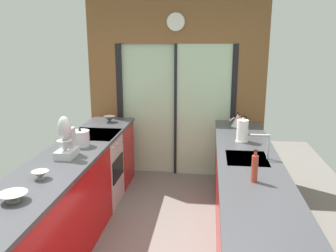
% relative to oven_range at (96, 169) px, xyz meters
% --- Properties ---
extents(ground_plane, '(5.04, 7.60, 0.02)m').
position_rel_oven_range_xyz_m(ground_plane, '(0.91, -0.65, -0.47)').
color(ground_plane, slate).
extents(back_wall_unit, '(2.64, 0.12, 2.70)m').
position_rel_oven_range_xyz_m(back_wall_unit, '(0.91, 1.15, 1.07)').
color(back_wall_unit, brown).
rests_on(back_wall_unit, ground_plane).
extents(left_counter_run, '(0.62, 3.80, 0.92)m').
position_rel_oven_range_xyz_m(left_counter_run, '(-0.00, -1.12, 0.01)').
color(left_counter_run, '#AD0C0F').
rests_on(left_counter_run, ground_plane).
extents(right_counter_run, '(0.62, 3.80, 0.92)m').
position_rel_oven_range_xyz_m(right_counter_run, '(1.82, -0.95, 0.01)').
color(right_counter_run, '#AD0C0F').
rests_on(right_counter_run, ground_plane).
extents(sink_faucet, '(0.19, 0.02, 0.25)m').
position_rel_oven_range_xyz_m(sink_faucet, '(1.96, -0.70, 0.63)').
color(sink_faucet, '#B7BABC').
rests_on(sink_faucet, right_counter_run).
extents(oven_range, '(0.60, 0.60, 0.92)m').
position_rel_oven_range_xyz_m(oven_range, '(0.00, 0.00, 0.00)').
color(oven_range, '#B7BABC').
rests_on(oven_range, ground_plane).
extents(mixing_bowl_near, '(0.21, 0.21, 0.06)m').
position_rel_oven_range_xyz_m(mixing_bowl_near, '(0.02, -1.86, 0.50)').
color(mixing_bowl_near, gray).
rests_on(mixing_bowl_near, left_counter_run).
extents(mixing_bowl_mid, '(0.15, 0.15, 0.07)m').
position_rel_oven_range_xyz_m(mixing_bowl_mid, '(0.02, -1.44, 0.50)').
color(mixing_bowl_mid, gray).
rests_on(mixing_bowl_mid, left_counter_run).
extents(mixing_bowl_far, '(0.16, 0.16, 0.09)m').
position_rel_oven_range_xyz_m(mixing_bowl_far, '(0.02, 0.64, 0.51)').
color(mixing_bowl_far, '#514C47').
rests_on(mixing_bowl_far, left_counter_run).
extents(stand_mixer, '(0.17, 0.27, 0.42)m').
position_rel_oven_range_xyz_m(stand_mixer, '(0.02, -0.88, 0.63)').
color(stand_mixer, '#B7BABC').
rests_on(stand_mixer, left_counter_run).
extents(stock_pot, '(0.21, 0.21, 0.20)m').
position_rel_oven_range_xyz_m(stock_pot, '(0.02, -0.50, 0.55)').
color(stock_pot, '#B7BABC').
rests_on(stock_pot, left_counter_run).
extents(kettle, '(0.25, 0.17, 0.20)m').
position_rel_oven_range_xyz_m(kettle, '(1.80, 0.60, 0.55)').
color(kettle, '#B7BABC').
rests_on(kettle, right_counter_run).
extents(soap_bottle_near, '(0.05, 0.05, 0.28)m').
position_rel_oven_range_xyz_m(soap_bottle_near, '(1.80, -1.29, 0.58)').
color(soap_bottle_near, '#B23D2D').
rests_on(soap_bottle_near, right_counter_run).
extents(soap_bottle_far, '(0.06, 0.06, 0.25)m').
position_rel_oven_range_xyz_m(soap_bottle_far, '(1.80, 0.26, 0.57)').
color(soap_bottle_far, '#B23D2D').
rests_on(soap_bottle_far, right_counter_run).
extents(paper_towel_roll, '(0.15, 0.15, 0.28)m').
position_rel_oven_range_xyz_m(paper_towel_roll, '(1.80, -0.12, 0.59)').
color(paper_towel_roll, '#B7BABC').
rests_on(paper_towel_roll, right_counter_run).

